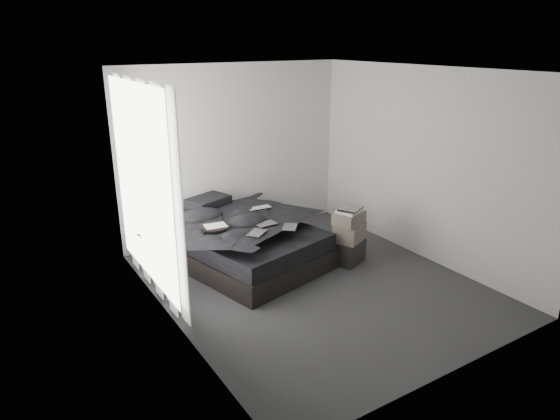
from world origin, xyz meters
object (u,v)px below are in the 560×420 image
laptop (261,204)px  side_stand (216,252)px  bed (244,253)px  box_lower (348,251)px

laptop → side_stand: 1.00m
laptop → bed: bearing=-154.5°
side_stand → bed: bearing=20.3°
laptop → side_stand: laptop is taller
bed → laptop: 0.72m
side_stand → box_lower: 1.82m
bed → box_lower: box_lower is taller
side_stand → box_lower: side_stand is taller
bed → side_stand: bearing=-172.9°
bed → side_stand: (-0.50, -0.18, 0.21)m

